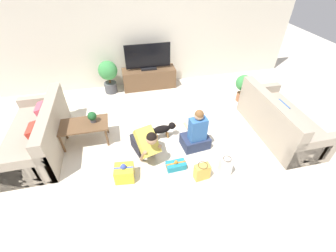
{
  "coord_description": "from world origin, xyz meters",
  "views": [
    {
      "loc": [
        -0.67,
        -3.31,
        3.19
      ],
      "look_at": [
        0.06,
        -0.06,
        0.45
      ],
      "focal_mm": 24.0,
      "sensor_mm": 36.0,
      "label": 1
    }
  ],
  "objects_px": {
    "gift_bag_a": "(202,172)",
    "gift_box_b": "(176,165)",
    "sofa_right": "(279,121)",
    "potted_plant_corner_right": "(243,85)",
    "tabletop_plant": "(92,117)",
    "tv_console": "(149,78)",
    "gift_box_a": "(124,173)",
    "gift_bag_b": "(225,167)",
    "tv": "(148,58)",
    "person_kneeling": "(145,143)",
    "coffee_table": "(83,126)",
    "dog": "(164,129)",
    "sofa_left": "(39,135)",
    "person_sitting": "(196,134)",
    "potted_plant_back_left": "(108,74)"
  },
  "relations": [
    {
      "from": "sofa_right",
      "to": "gift_bag_b",
      "type": "height_order",
      "value": "sofa_right"
    },
    {
      "from": "potted_plant_corner_right",
      "to": "gift_bag_a",
      "type": "distance_m",
      "value": 2.81
    },
    {
      "from": "person_kneeling",
      "to": "gift_bag_b",
      "type": "distance_m",
      "value": 1.48
    },
    {
      "from": "potted_plant_back_left",
      "to": "dog",
      "type": "bearing_deg",
      "value": -64.18
    },
    {
      "from": "gift_bag_a",
      "to": "gift_box_b",
      "type": "bearing_deg",
      "value": 140.99
    },
    {
      "from": "tv",
      "to": "potted_plant_corner_right",
      "type": "bearing_deg",
      "value": -29.2
    },
    {
      "from": "tv",
      "to": "gift_bag_a",
      "type": "bearing_deg",
      "value": -83.55
    },
    {
      "from": "gift_bag_a",
      "to": "tv",
      "type": "bearing_deg",
      "value": 96.45
    },
    {
      "from": "sofa_right",
      "to": "potted_plant_corner_right",
      "type": "relative_size",
      "value": 2.82
    },
    {
      "from": "potted_plant_corner_right",
      "to": "potted_plant_back_left",
      "type": "relative_size",
      "value": 0.8
    },
    {
      "from": "sofa_left",
      "to": "gift_bag_b",
      "type": "xyz_separation_m",
      "value": [
        3.25,
        -1.43,
        -0.12
      ]
    },
    {
      "from": "potted_plant_corner_right",
      "to": "gift_box_b",
      "type": "relative_size",
      "value": 1.97
    },
    {
      "from": "tv",
      "to": "gift_bag_a",
      "type": "distance_m",
      "value": 3.45
    },
    {
      "from": "sofa_right",
      "to": "gift_bag_a",
      "type": "height_order",
      "value": "sofa_right"
    },
    {
      "from": "person_kneeling",
      "to": "gift_bag_b",
      "type": "xyz_separation_m",
      "value": [
        1.28,
        -0.73,
        -0.16
      ]
    },
    {
      "from": "tv",
      "to": "gift_box_a",
      "type": "relative_size",
      "value": 3.37
    },
    {
      "from": "potted_plant_back_left",
      "to": "gift_bag_b",
      "type": "bearing_deg",
      "value": -60.7
    },
    {
      "from": "sofa_left",
      "to": "tabletop_plant",
      "type": "height_order",
      "value": "sofa_left"
    },
    {
      "from": "sofa_right",
      "to": "tabletop_plant",
      "type": "xyz_separation_m",
      "value": [
        -3.73,
        0.62,
        0.27
      ]
    },
    {
      "from": "potted_plant_corner_right",
      "to": "tv_console",
      "type": "bearing_deg",
      "value": 150.8
    },
    {
      "from": "coffee_table",
      "to": "sofa_right",
      "type": "bearing_deg",
      "value": -8.41
    },
    {
      "from": "tv_console",
      "to": "gift_bag_a",
      "type": "relative_size",
      "value": 4.38
    },
    {
      "from": "sofa_right",
      "to": "person_kneeling",
      "type": "relative_size",
      "value": 2.36
    },
    {
      "from": "tv",
      "to": "dog",
      "type": "height_order",
      "value": "tv"
    },
    {
      "from": "person_kneeling",
      "to": "dog",
      "type": "bearing_deg",
      "value": 28.21
    },
    {
      "from": "sofa_right",
      "to": "tabletop_plant",
      "type": "height_order",
      "value": "sofa_right"
    },
    {
      "from": "potted_plant_corner_right",
      "to": "person_sitting",
      "type": "height_order",
      "value": "person_sitting"
    },
    {
      "from": "dog",
      "to": "coffee_table",
      "type": "bearing_deg",
      "value": 77.59
    },
    {
      "from": "tv",
      "to": "potted_plant_back_left",
      "type": "height_order",
      "value": "tv"
    },
    {
      "from": "potted_plant_corner_right",
      "to": "tabletop_plant",
      "type": "distance_m",
      "value": 3.65
    },
    {
      "from": "potted_plant_corner_right",
      "to": "gift_bag_b",
      "type": "xyz_separation_m",
      "value": [
        -1.38,
        -2.15,
        -0.25
      ]
    },
    {
      "from": "coffee_table",
      "to": "dog",
      "type": "distance_m",
      "value": 1.6
    },
    {
      "from": "coffee_table",
      "to": "gift_bag_b",
      "type": "height_order",
      "value": "coffee_table"
    },
    {
      "from": "gift_box_a",
      "to": "potted_plant_back_left",
      "type": "bearing_deg",
      "value": 92.84
    },
    {
      "from": "gift_bag_b",
      "to": "tabletop_plant",
      "type": "relative_size",
      "value": 1.79
    },
    {
      "from": "tv_console",
      "to": "person_sitting",
      "type": "height_order",
      "value": "person_sitting"
    },
    {
      "from": "sofa_left",
      "to": "tv",
      "type": "height_order",
      "value": "tv"
    },
    {
      "from": "coffee_table",
      "to": "tv_console",
      "type": "distance_m",
      "value": 2.55
    },
    {
      "from": "gift_box_a",
      "to": "gift_bag_b",
      "type": "distance_m",
      "value": 1.74
    },
    {
      "from": "person_kneeling",
      "to": "tabletop_plant",
      "type": "distance_m",
      "value": 1.18
    },
    {
      "from": "tv_console",
      "to": "gift_box_a",
      "type": "height_order",
      "value": "tv_console"
    },
    {
      "from": "potted_plant_corner_right",
      "to": "dog",
      "type": "distance_m",
      "value": 2.43
    },
    {
      "from": "coffee_table",
      "to": "tv_console",
      "type": "relative_size",
      "value": 0.67
    },
    {
      "from": "gift_box_a",
      "to": "gift_box_b",
      "type": "height_order",
      "value": "gift_box_a"
    },
    {
      "from": "gift_box_a",
      "to": "gift_box_b",
      "type": "distance_m",
      "value": 0.92
    },
    {
      "from": "person_kneeling",
      "to": "dog",
      "type": "distance_m",
      "value": 0.65
    },
    {
      "from": "tv",
      "to": "person_kneeling",
      "type": "distance_m",
      "value": 2.73
    },
    {
      "from": "tv_console",
      "to": "person_sitting",
      "type": "distance_m",
      "value": 2.64
    },
    {
      "from": "tv_console",
      "to": "gift_box_b",
      "type": "relative_size",
      "value": 4.02
    },
    {
      "from": "tv_console",
      "to": "potted_plant_back_left",
      "type": "bearing_deg",
      "value": -177.32
    }
  ]
}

